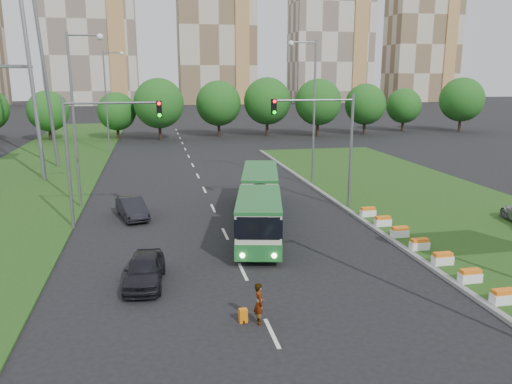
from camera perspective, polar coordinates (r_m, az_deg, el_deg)
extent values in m
plane|color=black|center=(24.92, 5.38, -8.53)|extent=(360.00, 360.00, 0.00)
cube|color=#1F4814|center=(37.23, 21.15, -1.91)|extent=(14.00, 60.00, 0.15)
cube|color=gray|center=(34.02, 11.23, -2.61)|extent=(0.30, 60.00, 0.18)
cube|color=#1F4814|center=(49.25, -24.44, 1.28)|extent=(12.00, 110.00, 0.10)
cylinder|color=slate|center=(35.14, 10.79, 4.44)|extent=(0.20, 0.20, 8.00)
cylinder|color=slate|center=(33.84, 6.67, 10.39)|extent=(5.50, 0.14, 0.14)
cube|color=black|center=(33.11, 2.06, 9.71)|extent=(0.32, 0.32, 1.00)
cylinder|color=slate|center=(31.94, -20.67, 2.97)|extent=(0.20, 0.20, 8.00)
cylinder|color=slate|center=(31.24, -16.16, 9.74)|extent=(5.50, 0.14, 0.14)
cube|color=black|center=(31.17, -11.01, 9.27)|extent=(0.32, 0.32, 1.00)
cube|color=beige|center=(173.87, -18.50, 18.06)|extent=(28.00, 15.00, 52.00)
cube|color=beige|center=(174.22, -4.61, 18.32)|extent=(25.00, 15.00, 50.00)
cube|color=beige|center=(183.47, 8.51, 17.49)|extent=(27.00, 15.00, 47.00)
cube|color=beige|center=(197.82, 18.41, 15.64)|extent=(24.00, 14.00, 40.00)
cube|color=beige|center=(27.12, 2.04, -3.11)|extent=(2.27, 6.26, 2.45)
cube|color=beige|center=(34.73, -1.08, 0.52)|extent=(2.27, 7.62, 2.45)
cylinder|color=black|center=(30.59, 0.42, -1.31)|extent=(2.27, 1.13, 2.27)
cube|color=#1B6128|center=(27.36, 2.03, -4.75)|extent=(2.34, 6.30, 0.86)
cube|color=#1B6128|center=(34.92, -1.08, -0.79)|extent=(2.34, 7.67, 0.86)
cube|color=black|center=(27.01, 2.05, -2.28)|extent=(2.34, 6.30, 0.95)
cube|color=black|center=(34.64, -1.08, 1.18)|extent=(2.34, 7.67, 0.95)
imported|color=black|center=(23.17, -12.62, -8.65)|extent=(2.03, 4.24, 1.40)
imported|color=black|center=(33.87, -13.97, -1.79)|extent=(2.42, 4.34, 1.35)
imported|color=gray|center=(19.27, 0.36, -12.60)|extent=(0.39, 0.59, 1.62)
cube|color=orange|center=(19.58, -1.47, -13.94)|extent=(0.31, 0.27, 0.53)
cylinder|color=black|center=(19.55, -1.40, -14.64)|extent=(0.04, 0.12, 0.12)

